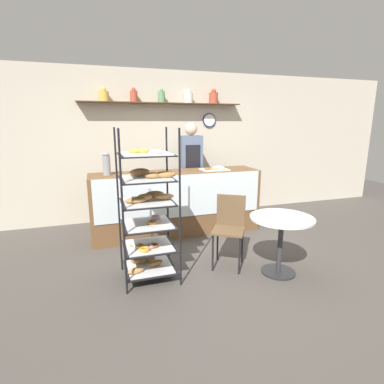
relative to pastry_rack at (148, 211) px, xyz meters
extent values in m
plane|color=#4C4742|center=(0.69, 0.09, -0.81)|extent=(14.00, 14.00, 0.00)
cube|color=beige|center=(0.69, 2.33, 0.54)|extent=(10.00, 0.06, 2.70)
cube|color=#4C331E|center=(0.69, 2.18, 1.30)|extent=(2.90, 0.24, 0.02)
cylinder|color=gold|center=(-0.32, 2.18, 1.39)|extent=(0.17, 0.17, 0.16)
sphere|color=gold|center=(-0.32, 2.18, 1.50)|extent=(0.09, 0.09, 0.09)
cylinder|color=#B24C33|center=(0.18, 2.18, 1.40)|extent=(0.13, 0.13, 0.18)
sphere|color=#B24C33|center=(0.18, 2.18, 1.51)|extent=(0.07, 0.07, 0.07)
cylinder|color=#669966|center=(0.66, 2.18, 1.40)|extent=(0.12, 0.12, 0.19)
sphere|color=#669966|center=(0.66, 2.18, 1.52)|extent=(0.07, 0.07, 0.07)
cylinder|color=silver|center=(1.15, 2.18, 1.39)|extent=(0.17, 0.17, 0.17)
sphere|color=silver|center=(1.15, 2.18, 1.51)|extent=(0.09, 0.09, 0.09)
cylinder|color=#B24C33|center=(1.65, 2.18, 1.40)|extent=(0.16, 0.16, 0.20)
sphere|color=#B24C33|center=(1.65, 2.18, 1.53)|extent=(0.09, 0.09, 0.09)
cylinder|color=navy|center=(1.60, 2.28, 1.01)|extent=(0.26, 0.03, 0.26)
cylinder|color=white|center=(1.60, 2.26, 1.01)|extent=(0.22, 0.00, 0.22)
cube|color=brown|center=(0.69, 1.32, -0.31)|extent=(2.69, 0.61, 1.02)
cube|color=silver|center=(0.69, 1.01, -0.12)|extent=(2.58, 0.01, 0.65)
cylinder|color=black|center=(-0.30, -0.28, 0.05)|extent=(0.02, 0.02, 1.73)
cylinder|color=black|center=(0.29, -0.28, 0.05)|extent=(0.02, 0.02, 1.73)
cylinder|color=black|center=(-0.30, 0.29, 0.05)|extent=(0.02, 0.02, 1.73)
cylinder|color=black|center=(0.29, 0.29, 0.05)|extent=(0.02, 0.02, 1.73)
cube|color=black|center=(0.00, 0.00, -0.69)|extent=(0.57, 0.55, 0.01)
cube|color=white|center=(0.00, 0.00, -0.68)|extent=(0.50, 0.48, 0.01)
ellipsoid|color=tan|center=(-0.18, -0.13, -0.64)|extent=(0.20, 0.12, 0.06)
ellipsoid|color=olive|center=(0.06, -0.01, -0.64)|extent=(0.20, 0.11, 0.07)
ellipsoid|color=olive|center=(-0.11, 0.11, -0.64)|extent=(0.21, 0.11, 0.07)
ellipsoid|color=tan|center=(0.01, 0.15, -0.65)|extent=(0.18, 0.11, 0.06)
cube|color=black|center=(0.00, 0.00, -0.43)|extent=(0.57, 0.55, 0.01)
cube|color=white|center=(0.00, 0.00, -0.42)|extent=(0.50, 0.48, 0.01)
torus|color=silver|center=(-0.19, -0.03, -0.40)|extent=(0.11, 0.11, 0.03)
torus|color=gold|center=(-0.11, -0.03, -0.40)|extent=(0.11, 0.11, 0.03)
torus|color=gold|center=(-0.08, -0.15, -0.39)|extent=(0.12, 0.12, 0.04)
torus|color=#EAB2C1|center=(-0.03, -0.09, -0.39)|extent=(0.11, 0.11, 0.04)
torus|color=brown|center=(0.04, -0.07, -0.40)|extent=(0.12, 0.12, 0.03)
cube|color=black|center=(0.00, 0.00, -0.16)|extent=(0.57, 0.55, 0.01)
cube|color=white|center=(0.00, 0.00, -0.15)|extent=(0.50, 0.48, 0.01)
torus|color=#EAB2C1|center=(0.11, 0.15, -0.13)|extent=(0.12, 0.12, 0.04)
torus|color=tan|center=(0.04, -0.03, -0.13)|extent=(0.12, 0.12, 0.03)
cube|color=black|center=(0.00, 0.00, 0.10)|extent=(0.57, 0.55, 0.01)
cube|color=white|center=(0.00, 0.00, 0.11)|extent=(0.50, 0.48, 0.01)
ellipsoid|color=tan|center=(0.19, -0.01, 0.15)|extent=(0.22, 0.09, 0.07)
ellipsoid|color=#B27F47|center=(-0.14, -0.07, 0.15)|extent=(0.23, 0.10, 0.06)
ellipsoid|color=#B27F47|center=(0.10, 0.13, 0.16)|extent=(0.22, 0.09, 0.08)
ellipsoid|color=tan|center=(-0.03, 0.00, 0.16)|extent=(0.18, 0.11, 0.08)
cube|color=black|center=(0.00, 0.00, 0.37)|extent=(0.57, 0.55, 0.01)
cube|color=white|center=(0.00, 0.00, 0.38)|extent=(0.50, 0.48, 0.01)
ellipsoid|color=#B27F47|center=(0.19, -0.10, 0.42)|extent=(0.24, 0.12, 0.07)
ellipsoid|color=#B27F47|center=(0.04, -0.09, 0.42)|extent=(0.18, 0.12, 0.07)
ellipsoid|color=#B27F47|center=(-0.06, 0.09, 0.43)|extent=(0.25, 0.14, 0.09)
cube|color=black|center=(0.00, 0.00, 0.63)|extent=(0.57, 0.55, 0.01)
cube|color=white|center=(0.00, 0.00, 0.64)|extent=(0.50, 0.48, 0.01)
torus|color=gold|center=(-0.02, 0.06, 0.67)|extent=(0.13, 0.13, 0.04)
torus|color=#EAB2C1|center=(0.11, -0.03, 0.66)|extent=(0.12, 0.12, 0.03)
torus|color=#EAB2C1|center=(0.09, -0.11, 0.67)|extent=(0.13, 0.13, 0.04)
torus|color=gold|center=(-0.12, 0.06, 0.67)|extent=(0.12, 0.12, 0.04)
torus|color=tan|center=(0.10, -0.04, 0.67)|extent=(0.10, 0.10, 0.03)
cube|color=#282833|center=(1.10, 1.84, -0.33)|extent=(0.23, 0.19, 0.97)
cube|color=slate|center=(1.10, 1.84, 0.45)|extent=(0.38, 0.22, 0.59)
cube|color=black|center=(1.10, 1.73, 0.34)|extent=(0.26, 0.01, 0.49)
sphere|color=beige|center=(1.10, 1.84, 0.86)|extent=(0.22, 0.22, 0.22)
cylinder|color=#262628|center=(1.50, -0.38, -0.80)|extent=(0.41, 0.41, 0.02)
cylinder|color=#333338|center=(1.50, -0.38, -0.46)|extent=(0.06, 0.06, 0.66)
cylinder|color=white|center=(1.50, -0.38, -0.12)|extent=(0.74, 0.74, 0.02)
cylinder|color=black|center=(0.76, -0.09, -0.58)|extent=(0.02, 0.02, 0.47)
cylinder|color=black|center=(1.03, -0.26, -0.58)|extent=(0.02, 0.02, 0.47)
cylinder|color=black|center=(0.93, 0.18, -0.58)|extent=(0.02, 0.02, 0.47)
cylinder|color=black|center=(1.20, 0.01, -0.58)|extent=(0.02, 0.02, 0.47)
cube|color=brown|center=(0.98, -0.04, -0.34)|extent=(0.53, 0.53, 0.03)
cube|color=brown|center=(1.08, 0.11, -0.12)|extent=(0.32, 0.22, 0.40)
cylinder|color=gray|center=(-0.37, 1.34, 0.35)|extent=(0.11, 0.11, 0.29)
ellipsoid|color=gray|center=(-0.37, 1.34, 0.51)|extent=(0.09, 0.09, 0.04)
cube|color=white|center=(1.33, 1.31, 0.21)|extent=(0.45, 0.30, 0.01)
torus|color=tan|center=(1.38, 1.34, 0.23)|extent=(0.13, 0.13, 0.03)
torus|color=tan|center=(1.33, 1.29, 0.23)|extent=(0.13, 0.13, 0.03)
torus|color=brown|center=(1.21, 1.30, 0.23)|extent=(0.10, 0.10, 0.03)
torus|color=silver|center=(1.36, 1.30, 0.24)|extent=(0.13, 0.13, 0.04)
torus|color=silver|center=(1.42, 1.22, 0.24)|extent=(0.12, 0.12, 0.04)
torus|color=#EAB2C1|center=(1.44, 1.35, 0.24)|extent=(0.13, 0.13, 0.04)
camera|label=1|loc=(-0.52, -3.22, 0.97)|focal=28.00mm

